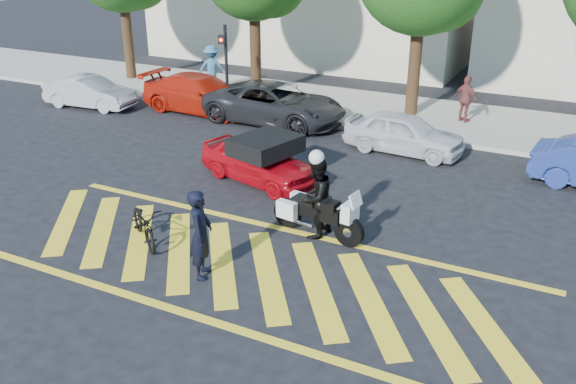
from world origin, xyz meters
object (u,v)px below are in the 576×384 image
at_px(parked_mid_left, 275,104).
at_px(parked_far_left, 90,92).
at_px(bicycle, 144,223).
at_px(parked_mid_right, 404,133).
at_px(police_motorcycle, 316,213).
at_px(officer_bike, 201,234).
at_px(parked_left, 202,94).
at_px(red_convertible, 259,160).
at_px(officer_moto, 316,197).

bearing_deg(parked_mid_left, parked_far_left, 102.73).
xyz_separation_m(bicycle, parked_mid_right, (3.43, 8.29, 0.17)).
bearing_deg(police_motorcycle, parked_far_left, 163.24).
bearing_deg(officer_bike, parked_left, 11.06).
distance_m(bicycle, red_convertible, 4.29).
bearing_deg(parked_mid_left, parked_mid_right, -98.81).
bearing_deg(parked_mid_right, parked_mid_left, 83.16).
relative_size(parked_far_left, parked_left, 0.76).
height_order(police_motorcycle, parked_mid_right, parked_mid_right).
xyz_separation_m(police_motorcycle, officer_moto, (-0.02, -0.01, 0.39)).
height_order(red_convertible, parked_mid_left, parked_mid_left).
height_order(bicycle, parked_mid_right, parked_mid_right).
xyz_separation_m(red_convertible, parked_left, (-5.23, 4.98, 0.08)).
distance_m(police_motorcycle, parked_mid_left, 8.71).
relative_size(officer_moto, parked_far_left, 0.53).
bearing_deg(red_convertible, parked_mid_right, -19.88).
height_order(officer_moto, parked_mid_right, officer_moto).
xyz_separation_m(police_motorcycle, parked_mid_left, (-4.85, 7.24, 0.15)).
relative_size(red_convertible, parked_mid_left, 0.70).
height_order(officer_moto, parked_mid_left, officer_moto).
height_order(parked_left, parked_mid_right, parked_left).
xyz_separation_m(red_convertible, parked_far_left, (-9.47, 3.58, -0.02)).
xyz_separation_m(police_motorcycle, red_convertible, (-2.72, 2.26, 0.05)).
bearing_deg(red_convertible, parked_mid_left, 38.70).
xyz_separation_m(officer_bike, parked_mid_left, (-3.53, 9.85, -0.23)).
bearing_deg(officer_bike, officer_moto, -49.59).
bearing_deg(officer_moto, parked_left, -123.57).
bearing_deg(parked_mid_left, police_motorcycle, -144.24).
xyz_separation_m(officer_moto, parked_mid_right, (0.16, 6.30, -0.32)).
height_order(officer_bike, parked_mid_left, officer_bike).
relative_size(red_convertible, parked_mid_right, 0.97).
height_order(parked_mid_left, parked_mid_right, parked_mid_left).
relative_size(bicycle, parked_mid_left, 0.34).
relative_size(officer_bike, officer_moto, 0.98).
xyz_separation_m(officer_bike, parked_far_left, (-10.87, 8.45, -0.34)).
relative_size(officer_moto, red_convertible, 0.53).
bearing_deg(bicycle, parked_left, 64.20).
bearing_deg(parked_left, officer_moto, -130.66).
distance_m(officer_moto, red_convertible, 3.55).
distance_m(officer_bike, police_motorcycle, 2.95).
distance_m(police_motorcycle, parked_left, 10.75).
xyz_separation_m(officer_bike, officer_moto, (1.31, 2.60, 0.02)).
relative_size(police_motorcycle, parked_left, 0.49).
relative_size(officer_bike, police_motorcycle, 0.80).
distance_m(police_motorcycle, red_convertible, 3.54).
bearing_deg(parked_far_left, parked_mid_left, -84.49).
height_order(officer_bike, parked_left, officer_bike).
distance_m(bicycle, parked_far_left, 11.86).
bearing_deg(officer_bike, bicycle, 49.73).
bearing_deg(parked_mid_left, officer_bike, -158.37).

